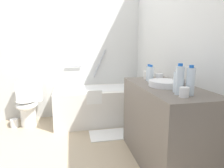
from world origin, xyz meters
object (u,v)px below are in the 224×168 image
at_px(sink_faucet, 182,82).
at_px(drinking_glass_1, 147,75).
at_px(toilet, 28,103).
at_px(bath_mat, 111,134).
at_px(water_bottle_1, 179,80).
at_px(drinking_glass_0, 184,92).
at_px(toilet_paper_roll, 14,123).
at_px(bathtub, 99,103).
at_px(drinking_glass_2, 159,78).
at_px(sink_basin, 165,83).
at_px(water_bottle_4, 151,74).
at_px(water_bottle_0, 149,73).
at_px(water_bottle_2, 190,81).
at_px(water_bottle_3, 177,82).

xyz_separation_m(sink_faucet, drinking_glass_1, (-0.20, 0.44, 0.02)).
distance_m(toilet, bath_mat, 1.37).
relative_size(water_bottle_1, drinking_glass_0, 3.28).
relative_size(sink_faucet, toilet_paper_roll, 1.16).
bearing_deg(bath_mat, drinking_glass_1, -41.46).
bearing_deg(toilet, bathtub, 88.80).
bearing_deg(drinking_glass_2, sink_basin, -99.21).
height_order(toilet, water_bottle_4, water_bottle_4).
relative_size(water_bottle_0, water_bottle_2, 0.77).
relative_size(water_bottle_1, bath_mat, 0.44).
bearing_deg(drinking_glass_1, sink_basin, -87.59).
xyz_separation_m(bathtub, drinking_glass_1, (0.45, -0.90, 0.58)).
height_order(sink_faucet, drinking_glass_0, drinking_glass_0).
distance_m(drinking_glass_1, bath_mat, 1.00).
relative_size(water_bottle_4, toilet_paper_roll, 1.45).
bearing_deg(water_bottle_1, drinking_glass_2, 81.70).
relative_size(drinking_glass_1, drinking_glass_2, 1.01).
distance_m(water_bottle_3, water_bottle_4, 0.49).
relative_size(sink_basin, water_bottle_2, 1.31).
xyz_separation_m(bathtub, sink_basin, (0.46, -1.33, 0.56)).
relative_size(water_bottle_2, drinking_glass_0, 3.14).
relative_size(water_bottle_0, drinking_glass_1, 1.94).
relative_size(toilet, drinking_glass_1, 7.05).
height_order(sink_faucet, water_bottle_3, water_bottle_3).
height_order(bathtub, drinking_glass_1, bathtub).
bearing_deg(drinking_glass_0, bath_mat, 106.19).
xyz_separation_m(toilet, sink_basin, (1.56, -1.39, 0.51)).
height_order(water_bottle_2, bath_mat, water_bottle_2).
distance_m(water_bottle_3, drinking_glass_0, 0.17).
relative_size(water_bottle_4, drinking_glass_0, 2.45).
bearing_deg(toilet_paper_roll, drinking_glass_2, -31.53).
bearing_deg(drinking_glass_1, drinking_glass_0, -91.99).
bearing_deg(drinking_glass_2, sink_faucet, -54.55).
bearing_deg(bath_mat, water_bottle_0, -51.08).
height_order(drinking_glass_2, bath_mat, drinking_glass_2).
distance_m(bathtub, bath_mat, 0.64).
distance_m(bathtub, water_bottle_2, 1.89).
height_order(drinking_glass_1, toilet_paper_roll, drinking_glass_1).
height_order(sink_basin, water_bottle_0, water_bottle_0).
bearing_deg(drinking_glass_0, sink_faucet, 60.65).
height_order(toilet, water_bottle_2, water_bottle_2).
xyz_separation_m(bathtub, water_bottle_0, (0.43, -1.00, 0.62)).
bearing_deg(bathtub, water_bottle_1, -75.83).
xyz_separation_m(water_bottle_3, drinking_glass_1, (-0.00, 0.69, -0.04)).
height_order(toilet, drinking_glass_0, drinking_glass_0).
bearing_deg(drinking_glass_1, bathtub, 116.44).
relative_size(water_bottle_1, toilet_paper_roll, 1.94).
relative_size(sink_basin, water_bottle_4, 1.68).
height_order(drinking_glass_0, toilet_paper_roll, drinking_glass_0).
bearing_deg(drinking_glass_0, water_bottle_3, 79.51).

